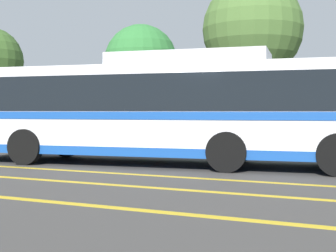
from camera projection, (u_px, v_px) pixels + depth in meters
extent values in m
plane|color=#423F3D|center=(188.00, 165.00, 12.88)|extent=(220.00, 220.00, 0.00)
cube|color=gold|center=(131.00, 174.00, 11.07)|extent=(32.28, 0.20, 0.01)
cube|color=gold|center=(96.00, 184.00, 9.64)|extent=(32.28, 0.20, 0.01)
cube|color=gold|center=(35.00, 200.00, 7.86)|extent=(32.28, 0.20, 0.01)
cube|color=#99999E|center=(230.00, 146.00, 18.98)|extent=(40.28, 0.36, 0.15)
cube|color=white|center=(168.00, 110.00, 13.05)|extent=(12.49, 3.87, 2.41)
cube|color=black|center=(168.00, 94.00, 13.03)|extent=(10.78, 3.71, 0.96)
cube|color=#194CA5|center=(168.00, 115.00, 13.05)|extent=(12.25, 3.88, 0.20)
cube|color=#194CA5|center=(168.00, 149.00, 13.08)|extent=(12.25, 3.87, 0.24)
cube|color=silver|center=(189.00, 60.00, 12.83)|extent=(4.50, 2.45, 0.35)
cylinder|color=black|center=(25.00, 147.00, 13.03)|extent=(1.03, 0.39, 1.00)
cylinder|color=black|center=(67.00, 141.00, 15.29)|extent=(1.03, 0.39, 1.00)
cylinder|color=black|center=(226.00, 152.00, 11.43)|extent=(1.03, 0.39, 1.00)
cylinder|color=black|center=(240.00, 145.00, 13.69)|extent=(1.03, 0.39, 1.00)
cylinder|color=black|center=(333.00, 147.00, 12.95)|extent=(1.03, 0.39, 1.00)
cube|color=black|center=(5.00, 129.00, 21.99)|extent=(4.51, 1.75, 0.67)
cube|color=black|center=(7.00, 116.00, 21.93)|extent=(1.90, 1.51, 0.59)
cylinder|color=black|center=(17.00, 138.00, 20.73)|extent=(0.60, 0.21, 0.60)
cylinder|color=black|center=(40.00, 136.00, 22.21)|extent=(0.60, 0.21, 0.60)
cube|color=maroon|center=(118.00, 132.00, 19.92)|extent=(4.29, 1.97, 0.56)
cube|color=black|center=(116.00, 120.00, 19.95)|extent=(1.82, 1.69, 0.54)
cylinder|color=black|center=(155.00, 139.00, 20.20)|extent=(0.60, 0.21, 0.60)
cylinder|color=black|center=(135.00, 141.00, 18.58)|extent=(0.60, 0.21, 0.60)
cylinder|color=black|center=(103.00, 137.00, 21.29)|extent=(0.60, 0.21, 0.60)
cylinder|color=black|center=(80.00, 139.00, 19.67)|extent=(0.60, 0.21, 0.60)
cylinder|color=#513823|center=(141.00, 114.00, 24.37)|extent=(0.28, 0.28, 2.67)
sphere|color=#337A38|center=(141.00, 61.00, 24.28)|extent=(3.78, 3.78, 3.78)
cylinder|color=#513823|center=(252.00, 106.00, 20.66)|extent=(0.28, 0.28, 3.45)
sphere|color=#4C7033|center=(253.00, 29.00, 20.55)|extent=(4.40, 4.40, 4.40)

